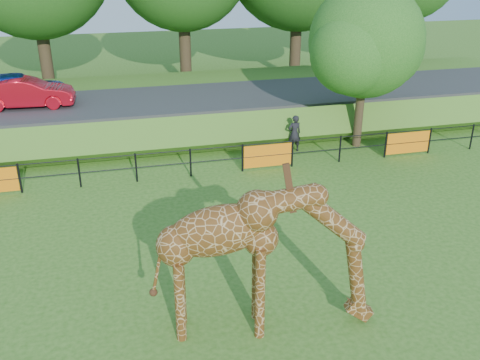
{
  "coord_description": "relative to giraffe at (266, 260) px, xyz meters",
  "views": [
    {
      "loc": [
        -2.68,
        -10.34,
        8.01
      ],
      "look_at": [
        0.61,
        2.83,
        2.0
      ],
      "focal_mm": 40.0,
      "sensor_mm": 36.0,
      "label": 1
    }
  ],
  "objects": [
    {
      "name": "visitor",
      "position": [
        4.39,
        10.51,
        -0.99
      ],
      "size": [
        0.61,
        0.43,
        1.57
      ],
      "primitive_type": "imported",
      "rotation": [
        0.0,
        0.0,
        3.25
      ],
      "color": "black",
      "rests_on": "ground"
    },
    {
      "name": "ground",
      "position": [
        -0.24,
        0.93,
        -1.77
      ],
      "size": [
        90.0,
        90.0,
        0.0
      ],
      "primitive_type": "plane",
      "color": "#346519",
      "rests_on": "ground"
    },
    {
      "name": "giraffe",
      "position": [
        0.0,
        0.0,
        0.0
      ],
      "size": [
        5.05,
        1.71,
        3.55
      ],
      "primitive_type": null,
      "rotation": [
        0.0,
        0.0,
        -0.16
      ],
      "color": "#5A3312",
      "rests_on": "ground"
    },
    {
      "name": "car_blue",
      "position": [
        -6.91,
        15.52,
        0.39
      ],
      "size": [
        4.57,
        2.43,
        1.48
      ],
      "primitive_type": "imported",
      "rotation": [
        0.0,
        0.0,
        1.73
      ],
      "color": "#13319B",
      "rests_on": "road"
    },
    {
      "name": "road",
      "position": [
        -0.24,
        14.93,
        -0.41
      ],
      "size": [
        40.0,
        5.0,
        0.12
      ],
      "primitive_type": "cube",
      "color": "#2E2E31",
      "rests_on": "embankment"
    },
    {
      "name": "car_red",
      "position": [
        -6.41,
        14.98,
        0.29
      ],
      "size": [
        4.01,
        1.6,
        1.3
      ],
      "primitive_type": "imported",
      "rotation": [
        0.0,
        0.0,
        1.51
      ],
      "color": "red",
      "rests_on": "road"
    },
    {
      "name": "perimeter_fence",
      "position": [
        -0.24,
        8.93,
        -1.22
      ],
      "size": [
        28.07,
        0.1,
        1.1
      ],
      "primitive_type": null,
      "color": "black",
      "rests_on": "ground"
    },
    {
      "name": "embankment",
      "position": [
        -0.24,
        16.43,
        -1.12
      ],
      "size": [
        40.0,
        9.0,
        1.3
      ],
      "primitive_type": "cube",
      "color": "#346519",
      "rests_on": "ground"
    },
    {
      "name": "tree_east",
      "position": [
        7.35,
        10.56,
        2.51
      ],
      "size": [
        5.4,
        4.71,
        6.76
      ],
      "color": "#2F2315",
      "rests_on": "ground"
    }
  ]
}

